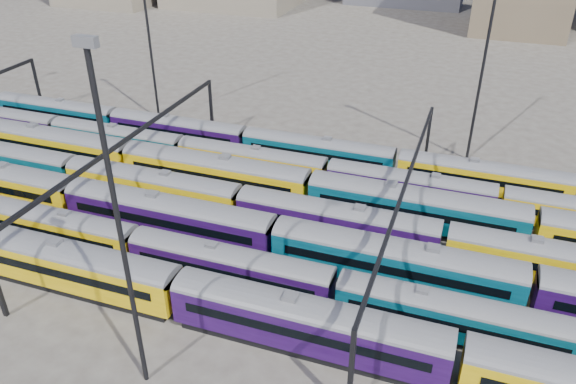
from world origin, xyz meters
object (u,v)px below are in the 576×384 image
(rake_0, at_px, (178,288))
(rake_2, at_px, (275,234))
(rake_1, at_px, (135,242))
(mast_2, at_px, (118,223))

(rake_0, xyz_separation_m, rake_2, (4.84, 10.00, 0.04))
(rake_1, xyz_separation_m, rake_2, (12.25, 5.00, 0.43))
(rake_1, distance_m, rake_2, 13.23)
(rake_0, bearing_deg, mast_2, -82.39)
(rake_2, bearing_deg, rake_0, -115.82)
(rake_0, relative_size, mast_2, 5.28)
(rake_2, bearing_deg, mast_2, -102.93)
(rake_0, xyz_separation_m, mast_2, (0.94, -7.00, 11.05))
(rake_0, height_order, rake_2, rake_2)
(rake_2, bearing_deg, rake_1, -157.79)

